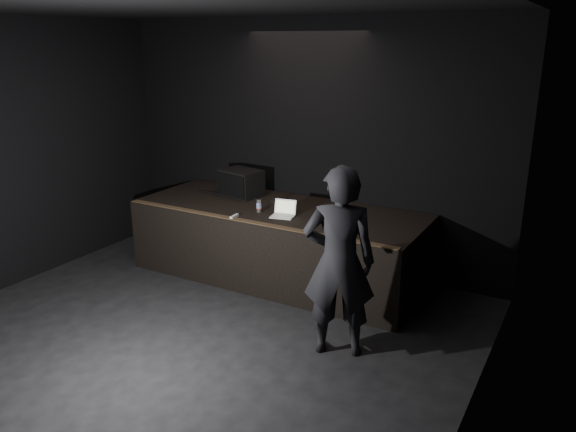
# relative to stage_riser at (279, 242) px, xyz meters

# --- Properties ---
(ground) EXTENTS (7.00, 7.00, 0.00)m
(ground) POSITION_rel_stage_riser_xyz_m (0.00, -2.73, -0.50)
(ground) COLOR black
(ground) RESTS_ON ground
(room_walls) EXTENTS (6.10, 7.10, 3.52)m
(room_walls) POSITION_rel_stage_riser_xyz_m (0.00, -2.73, 1.52)
(room_walls) COLOR black
(room_walls) RESTS_ON ground
(stage_riser) EXTENTS (4.00, 1.50, 1.00)m
(stage_riser) POSITION_rel_stage_riser_xyz_m (0.00, 0.00, 0.00)
(stage_riser) COLOR black
(stage_riser) RESTS_ON ground
(riser_lip) EXTENTS (3.92, 0.10, 0.01)m
(riser_lip) POSITION_rel_stage_riser_xyz_m (0.00, -0.71, 0.51)
(riser_lip) COLOR brown
(riser_lip) RESTS_ON stage_riser
(stage_monitor) EXTENTS (0.65, 0.53, 0.38)m
(stage_monitor) POSITION_rel_stage_riser_xyz_m (-0.79, 0.28, 0.69)
(stage_monitor) COLOR black
(stage_monitor) RESTS_ON stage_riser
(cable) EXTENTS (1.02, 0.07, 0.02)m
(cable) POSITION_rel_stage_riser_xyz_m (-0.98, 0.17, 0.51)
(cable) COLOR black
(cable) RESTS_ON stage_riser
(laptop) EXTENTS (0.34, 0.31, 0.20)m
(laptop) POSITION_rel_stage_riser_xyz_m (0.24, -0.28, 0.55)
(laptop) COLOR silver
(laptop) RESTS_ON stage_riser
(beer_can) EXTENTS (0.07, 0.07, 0.17)m
(beer_can) POSITION_rel_stage_riser_xyz_m (-0.13, -0.29, 0.59)
(beer_can) COLOR silver
(beer_can) RESTS_ON stage_riser
(plastic_cup) EXTENTS (0.09, 0.09, 0.11)m
(plastic_cup) POSITION_rel_stage_riser_xyz_m (-0.10, 0.01, 0.56)
(plastic_cup) COLOR white
(plastic_cup) RESTS_ON stage_riser
(wii_remote) EXTENTS (0.05, 0.17, 0.03)m
(wii_remote) POSITION_rel_stage_riser_xyz_m (-0.27, -0.65, 0.52)
(wii_remote) COLOR silver
(wii_remote) RESTS_ON stage_riser
(person) EXTENTS (0.87, 0.74, 2.04)m
(person) POSITION_rel_stage_riser_xyz_m (1.55, -1.42, 0.52)
(person) COLOR black
(person) RESTS_ON ground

